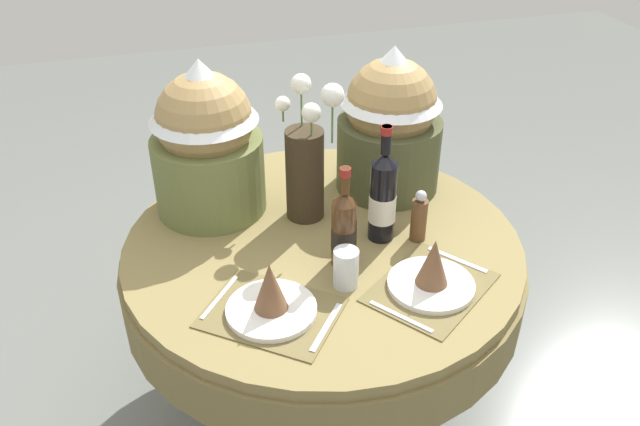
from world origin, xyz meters
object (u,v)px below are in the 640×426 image
(pepper_mill, at_px, (419,218))
(gift_tub_back_right, at_px, (391,116))
(flower_vase, at_px, (306,163))
(gift_tub_back_left, at_px, (206,134))
(place_setting_left, at_px, (271,299))
(dining_table, at_px, (323,273))
(wine_bottle_left, at_px, (344,229))
(tumbler_near_right, at_px, (347,268))
(wine_bottle_right, at_px, (383,197))
(place_setting_right, at_px, (432,274))

(pepper_mill, relative_size, gift_tub_back_right, 0.34)
(flower_vase, xyz_separation_m, gift_tub_back_left, (-0.28, 0.13, 0.07))
(place_setting_left, bearing_deg, dining_table, 51.55)
(place_setting_left, distance_m, pepper_mill, 0.54)
(dining_table, relative_size, wine_bottle_left, 3.94)
(wine_bottle_left, xyz_separation_m, tumbler_near_right, (-0.02, -0.10, -0.06))
(wine_bottle_left, height_order, gift_tub_back_right, gift_tub_back_right)
(flower_vase, height_order, pepper_mill, flower_vase)
(wine_bottle_left, relative_size, pepper_mill, 1.84)
(wine_bottle_left, distance_m, wine_bottle_right, 0.18)
(tumbler_near_right, height_order, gift_tub_back_right, gift_tub_back_right)
(wine_bottle_right, bearing_deg, gift_tub_back_right, 65.78)
(gift_tub_back_left, height_order, gift_tub_back_right, gift_tub_back_left)
(dining_table, bearing_deg, flower_vase, 93.95)
(pepper_mill, bearing_deg, gift_tub_back_left, 148.08)
(place_setting_right, bearing_deg, gift_tub_back_right, 81.50)
(wine_bottle_left, bearing_deg, tumbler_near_right, -103.30)
(tumbler_near_right, distance_m, gift_tub_back_right, 0.60)
(dining_table, distance_m, wine_bottle_left, 0.27)
(wine_bottle_right, height_order, pepper_mill, wine_bottle_right)
(wine_bottle_right, distance_m, pepper_mill, 0.13)
(flower_vase, bearing_deg, place_setting_right, -62.84)
(dining_table, height_order, flower_vase, flower_vase)
(place_setting_right, xyz_separation_m, wine_bottle_right, (-0.05, 0.27, 0.10))
(gift_tub_back_left, bearing_deg, pepper_mill, -31.92)
(dining_table, bearing_deg, tumbler_near_right, -89.48)
(tumbler_near_right, bearing_deg, gift_tub_back_left, 120.18)
(place_setting_right, distance_m, tumbler_near_right, 0.23)
(place_setting_left, height_order, wine_bottle_left, wine_bottle_left)
(tumbler_near_right, xyz_separation_m, pepper_mill, (0.28, 0.15, 0.02))
(place_setting_right, bearing_deg, gift_tub_back_left, 131.29)
(place_setting_right, bearing_deg, dining_table, 126.23)
(flower_vase, bearing_deg, gift_tub_back_right, 18.76)
(tumbler_near_right, distance_m, pepper_mill, 0.32)
(pepper_mill, bearing_deg, flower_vase, 142.48)
(dining_table, xyz_separation_m, wine_bottle_right, (0.18, -0.03, 0.27))
(pepper_mill, bearing_deg, gift_tub_back_right, 85.52)
(flower_vase, bearing_deg, pepper_mill, -37.52)
(dining_table, height_order, tumbler_near_right, tumbler_near_right)
(place_setting_left, distance_m, gift_tub_back_left, 0.61)
(wine_bottle_right, distance_m, tumbler_near_right, 0.27)
(flower_vase, relative_size, tumbler_near_right, 4.14)
(place_setting_right, xyz_separation_m, pepper_mill, (0.06, 0.23, 0.03))
(wine_bottle_right, relative_size, gift_tub_back_left, 0.74)
(place_setting_right, relative_size, tumbler_near_right, 3.71)
(place_setting_left, xyz_separation_m, gift_tub_back_left, (-0.07, 0.56, 0.22))
(wine_bottle_right, bearing_deg, wine_bottle_left, -148.48)
(dining_table, relative_size, tumbler_near_right, 10.66)
(pepper_mill, bearing_deg, wine_bottle_left, -168.78)
(tumbler_near_right, xyz_separation_m, gift_tub_back_left, (-0.29, 0.51, 0.21))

